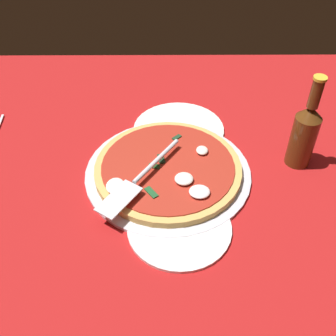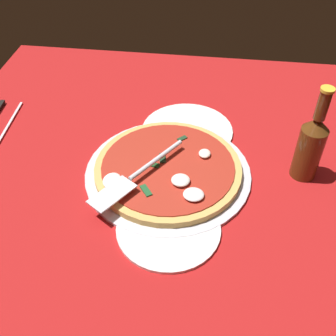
# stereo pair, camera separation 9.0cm
# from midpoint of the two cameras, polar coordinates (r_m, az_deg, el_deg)

# --- Properties ---
(ground_plane) EXTENTS (1.12, 1.12, 0.01)m
(ground_plane) POSITION_cam_midpoint_polar(r_m,az_deg,el_deg) (0.92, 2.17, -1.48)
(ground_plane) COLOR #A61717
(checker_pattern) EXTENTS (1.12, 1.12, 0.00)m
(checker_pattern) POSITION_cam_midpoint_polar(r_m,az_deg,el_deg) (0.92, 2.18, -1.28)
(checker_pattern) COLOR silver
(checker_pattern) RESTS_ON ground_plane
(pizza_pan) EXTENTS (0.37, 0.37, 0.01)m
(pizza_pan) POSITION_cam_midpoint_polar(r_m,az_deg,el_deg) (0.92, 2.83, -0.84)
(pizza_pan) COLOR silver
(pizza_pan) RESTS_ON ground_plane
(dinner_plate_left) EXTENTS (0.20, 0.20, 0.01)m
(dinner_plate_left) POSITION_cam_midpoint_polar(r_m,az_deg,el_deg) (0.81, 3.30, -8.59)
(dinner_plate_left) COLOR white
(dinner_plate_left) RESTS_ON ground_plane
(dinner_plate_right) EXTENTS (0.23, 0.23, 0.01)m
(dinner_plate_right) POSITION_cam_midpoint_polar(r_m,az_deg,el_deg) (1.04, 5.20, 5.07)
(dinner_plate_right) COLOR white
(dinner_plate_right) RESTS_ON ground_plane
(pizza) EXTENTS (0.33, 0.33, 0.03)m
(pizza) POSITION_cam_midpoint_polar(r_m,az_deg,el_deg) (0.90, 2.88, -0.22)
(pizza) COLOR tan
(pizza) RESTS_ON pizza_pan
(pizza_server) EXTENTS (0.23, 0.17, 0.01)m
(pizza_server) POSITION_cam_midpoint_polar(r_m,az_deg,el_deg) (0.85, -1.31, -1.08)
(pizza_server) COLOR silver
(pizza_server) RESTS_ON pizza
(place_setting_far) EXTENTS (0.22, 0.12, 0.01)m
(place_setting_far) POSITION_cam_midpoint_polar(r_m,az_deg,el_deg) (1.13, -20.27, 5.75)
(place_setting_far) COLOR white
(place_setting_far) RESTS_ON ground_plane
(beer_bottle) EXTENTS (0.06, 0.06, 0.23)m
(beer_bottle) POSITION_cam_midpoint_polar(r_m,az_deg,el_deg) (0.93, 21.91, 2.84)
(beer_bottle) COLOR #573012
(beer_bottle) RESTS_ON ground_plane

